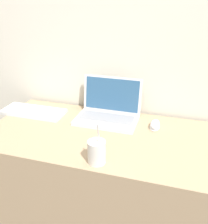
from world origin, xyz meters
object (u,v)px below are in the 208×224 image
Objects in this scene: drink_cup at (97,152)px; external_keyboard at (34,112)px; computer_mouse at (155,125)px; laptop at (109,110)px.

drink_cup is 0.64m from external_keyboard.
computer_mouse reaches higher than external_keyboard.
computer_mouse is at bearing -6.76° from laptop.
drink_cup is 2.07× the size of computer_mouse.
drink_cup is at bearing -117.30° from computer_mouse.
computer_mouse is (0.20, 0.40, -0.04)m from drink_cup.
laptop is 3.53× the size of computer_mouse.
external_keyboard is at bearing -177.58° from computer_mouse.
laptop reaches higher than drink_cup.
drink_cup reaches higher than computer_mouse.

